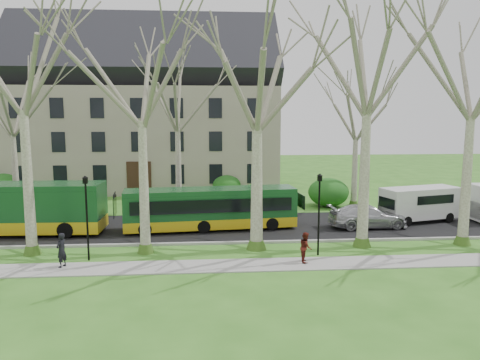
{
  "coord_description": "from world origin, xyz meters",
  "views": [
    {
      "loc": [
        0.04,
        -24.79,
        7.48
      ],
      "look_at": [
        2.12,
        3.0,
        3.53
      ],
      "focal_mm": 35.0,
      "sensor_mm": 36.0,
      "label": 1
    }
  ],
  "objects_px": {
    "van_a": "(420,205)",
    "pedestrian_b": "(306,247)",
    "sedan": "(368,216)",
    "pedestrian_a": "(61,250)",
    "bus_follow": "(211,208)"
  },
  "relations": [
    {
      "from": "van_a",
      "to": "pedestrian_a",
      "type": "xyz_separation_m",
      "value": [
        -21.84,
        -8.16,
        -0.34
      ]
    },
    {
      "from": "bus_follow",
      "to": "sedan",
      "type": "xyz_separation_m",
      "value": [
        10.33,
        -0.35,
        -0.63
      ]
    },
    {
      "from": "van_a",
      "to": "pedestrian_b",
      "type": "height_order",
      "value": "van_a"
    },
    {
      "from": "pedestrian_a",
      "to": "pedestrian_b",
      "type": "bearing_deg",
      "value": 110.89
    },
    {
      "from": "pedestrian_b",
      "to": "sedan",
      "type": "bearing_deg",
      "value": -34.08
    },
    {
      "from": "sedan",
      "to": "van_a",
      "type": "height_order",
      "value": "van_a"
    },
    {
      "from": "van_a",
      "to": "pedestrian_b",
      "type": "bearing_deg",
      "value": -154.8
    },
    {
      "from": "van_a",
      "to": "pedestrian_a",
      "type": "relative_size",
      "value": 3.21
    },
    {
      "from": "sedan",
      "to": "pedestrian_a",
      "type": "bearing_deg",
      "value": 108.42
    },
    {
      "from": "sedan",
      "to": "pedestrian_b",
      "type": "distance_m",
      "value": 8.9
    },
    {
      "from": "bus_follow",
      "to": "van_a",
      "type": "relative_size",
      "value": 2.01
    },
    {
      "from": "bus_follow",
      "to": "sedan",
      "type": "bearing_deg",
      "value": -7.41
    },
    {
      "from": "bus_follow",
      "to": "van_a",
      "type": "height_order",
      "value": "bus_follow"
    },
    {
      "from": "sedan",
      "to": "pedestrian_a",
      "type": "height_order",
      "value": "pedestrian_a"
    },
    {
      "from": "pedestrian_b",
      "to": "van_a",
      "type": "bearing_deg",
      "value": -44.61
    }
  ]
}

